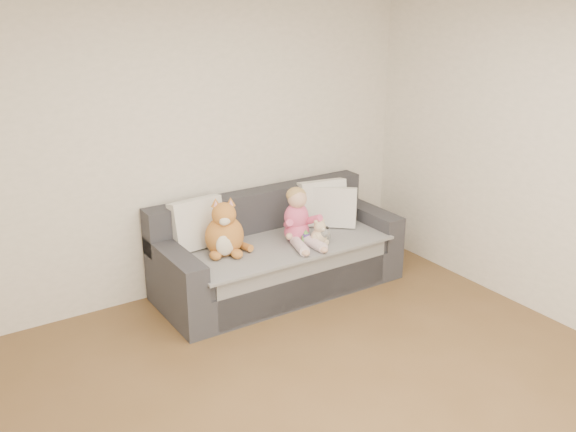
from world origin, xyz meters
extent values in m
plane|color=white|center=(0.00, 2.50, 1.30)|extent=(4.50, 0.00, 4.50)
cube|color=#27272C|center=(0.65, 2.02, 0.15)|extent=(2.20, 0.90, 0.30)
cube|color=#27272C|center=(0.65, 1.99, 0.38)|extent=(1.90, 0.80, 0.15)
cube|color=#27272C|center=(0.65, 2.37, 0.65)|extent=(2.20, 0.20, 0.40)
cube|color=#27272C|center=(-0.35, 2.02, 0.45)|extent=(0.20, 0.90, 0.30)
cube|color=#27272C|center=(1.65, 2.02, 0.45)|extent=(0.20, 0.90, 0.30)
cube|color=gray|center=(0.65, 1.97, 0.46)|extent=(1.85, 0.88, 0.02)
cube|color=gray|center=(0.65, 1.58, 0.23)|extent=(1.70, 0.02, 0.41)
cube|color=beige|center=(-0.02, 2.28, 0.69)|extent=(0.48, 0.25, 0.44)
cube|color=beige|center=(1.24, 2.18, 0.68)|extent=(0.48, 0.29, 0.43)
cube|color=beige|center=(1.28, 2.05, 0.66)|extent=(0.43, 0.41, 0.39)
ellipsoid|color=#CB477C|center=(0.77, 1.92, 0.56)|extent=(0.24, 0.19, 0.19)
ellipsoid|color=#CB477C|center=(0.78, 1.94, 0.70)|extent=(0.23, 0.19, 0.25)
ellipsoid|color=#DBAA8C|center=(0.77, 1.92, 0.87)|extent=(0.17, 0.17, 0.17)
ellipsoid|color=tan|center=(0.78, 1.94, 0.90)|extent=(0.18, 0.18, 0.14)
cylinder|color=#CB477C|center=(0.65, 1.87, 0.68)|extent=(0.16, 0.24, 0.15)
cylinder|color=#CB477C|center=(0.88, 1.84, 0.68)|extent=(0.10, 0.24, 0.15)
ellipsoid|color=#DBAA8C|center=(0.60, 1.79, 0.60)|extent=(0.06, 0.06, 0.06)
ellipsoid|color=#DBAA8C|center=(0.90, 1.75, 0.60)|extent=(0.06, 0.06, 0.06)
cylinder|color=#E5B2C6|center=(0.68, 1.73, 0.51)|extent=(0.17, 0.31, 0.10)
cylinder|color=#E5B2C6|center=(0.81, 1.71, 0.51)|extent=(0.09, 0.30, 0.10)
ellipsoid|color=#DBAA8C|center=(0.64, 1.59, 0.51)|extent=(0.07, 0.09, 0.05)
ellipsoid|color=#DBAA8C|center=(0.81, 1.57, 0.51)|extent=(0.07, 0.09, 0.05)
ellipsoid|color=#C3662B|center=(0.11, 2.03, 0.63)|extent=(0.34, 0.29, 0.36)
ellipsoid|color=beige|center=(0.06, 1.92, 0.60)|extent=(0.18, 0.08, 0.20)
ellipsoid|color=#C3662B|center=(0.10, 2.00, 0.83)|extent=(0.20, 0.20, 0.20)
ellipsoid|color=beige|center=(0.06, 1.92, 0.80)|extent=(0.10, 0.06, 0.07)
cone|color=#C3662B|center=(0.05, 2.06, 0.93)|extent=(0.11, 0.11, 0.07)
cone|color=pink|center=(0.05, 2.05, 0.92)|extent=(0.07, 0.07, 0.04)
cone|color=#C3662B|center=(0.17, 2.01, 0.93)|extent=(0.11, 0.11, 0.07)
cone|color=pink|center=(0.16, 2.00, 0.92)|extent=(0.07, 0.07, 0.04)
ellipsoid|color=#C3662B|center=(-0.03, 1.94, 0.51)|extent=(0.10, 0.12, 0.08)
ellipsoid|color=#C3662B|center=(0.14, 1.87, 0.51)|extent=(0.10, 0.12, 0.08)
cylinder|color=#C3662B|center=(0.27, 2.01, 0.51)|extent=(0.09, 0.23, 0.08)
ellipsoid|color=#C9A68B|center=(0.89, 1.75, 0.54)|extent=(0.15, 0.13, 0.15)
ellipsoid|color=#C9A68B|center=(0.89, 1.74, 0.64)|extent=(0.11, 0.11, 0.11)
ellipsoid|color=#C9A68B|center=(0.86, 1.75, 0.69)|extent=(0.04, 0.04, 0.04)
ellipsoid|color=#C9A68B|center=(0.93, 1.75, 0.69)|extent=(0.04, 0.04, 0.04)
ellipsoid|color=beige|center=(0.90, 1.70, 0.63)|extent=(0.04, 0.04, 0.04)
ellipsoid|color=#C9A68B|center=(0.83, 1.73, 0.57)|extent=(0.05, 0.05, 0.05)
ellipsoid|color=#C9A68B|center=(0.96, 1.74, 0.57)|extent=(0.05, 0.05, 0.05)
ellipsoid|color=#C9A68B|center=(0.85, 1.70, 0.50)|extent=(0.06, 0.06, 0.06)
ellipsoid|color=#C9A68B|center=(0.94, 1.71, 0.50)|extent=(0.06, 0.06, 0.06)
ellipsoid|color=white|center=(0.95, 1.79, 0.53)|extent=(0.14, 0.17, 0.12)
ellipsoid|color=white|center=(0.92, 1.71, 0.59)|extent=(0.08, 0.08, 0.08)
ellipsoid|color=black|center=(0.90, 1.74, 0.63)|extent=(0.03, 0.03, 0.03)
ellipsoid|color=black|center=(0.95, 1.72, 0.63)|extent=(0.03, 0.03, 0.03)
cylinder|color=#54389B|center=(0.80, 1.83, 0.52)|extent=(0.09, 0.09, 0.09)
cone|color=#55A840|center=(0.80, 1.83, 0.58)|extent=(0.09, 0.09, 0.04)
cylinder|color=#55A840|center=(0.76, 1.81, 0.53)|extent=(0.02, 0.02, 0.07)
cylinder|color=#55A840|center=(0.85, 1.85, 0.53)|extent=(0.02, 0.02, 0.07)
camera|label=1|loc=(-2.17, -2.48, 2.63)|focal=40.00mm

